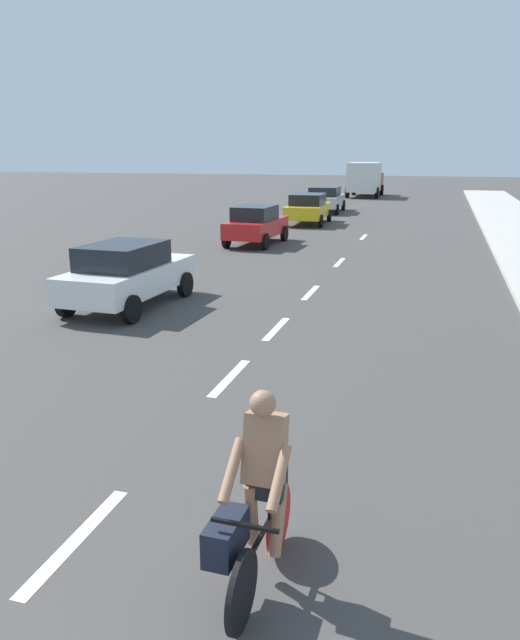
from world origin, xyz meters
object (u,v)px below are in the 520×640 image
cyclist (255,502)px  delivery_truck (365,178)px  parked_car_red (256,224)px  parked_car_yellow (308,208)px  parked_car_white (127,273)px  parked_car_silver (325,199)px

cyclist → delivery_truck: size_ratio=0.29×
cyclist → delivery_truck: 48.67m
delivery_truck → cyclist: bearing=-84.1°
parked_car_red → delivery_truck: (0.92, 28.86, 0.67)m
parked_car_red → parked_car_yellow: size_ratio=0.90×
parked_car_white → parked_car_yellow: bearing=90.7°
parked_car_yellow → parked_car_red: bearing=-95.4°
cyclist → parked_car_yellow: (-5.31, 27.33, 0.01)m
cyclist → parked_car_red: (-5.83, 19.56, 0.00)m
parked_car_white → delivery_truck: (0.95, 39.68, 0.67)m
cyclist → parked_car_red: cyclist is taller
parked_car_yellow → delivery_truck: delivery_truck is taller
parked_car_yellow → parked_car_white: bearing=-93.3°
parked_car_white → delivery_truck: size_ratio=0.66×
parked_car_white → cyclist: bearing=-53.8°
parked_car_white → parked_car_yellow: (0.55, 18.59, 0.00)m
parked_car_silver → delivery_truck: 14.43m
cyclist → parked_car_white: 10.52m
parked_car_red → cyclist: bearing=-71.0°
parked_car_yellow → parked_car_silver: (-0.33, 6.69, 0.00)m
delivery_truck → parked_car_silver: bearing=-92.8°
cyclist → parked_car_silver: 34.49m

